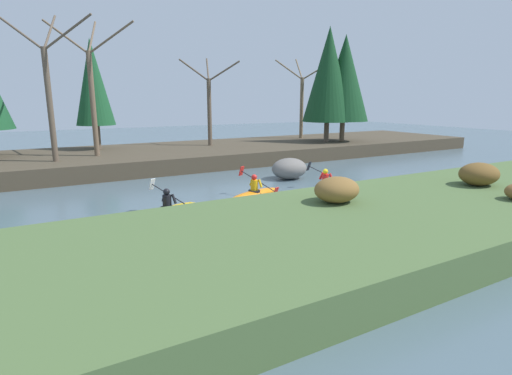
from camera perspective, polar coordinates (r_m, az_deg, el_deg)
The scene contains 16 objects.
ground_plane at distance 17.04m, azimuth 4.37°, elevation -0.98°, with size 90.00×90.00×0.00m, color #4C606B.
riverbank_near at distance 12.62m, azimuth 19.72°, elevation -4.41°, with size 44.00×6.64×0.89m.
riverbank_far at distance 26.49m, azimuth -8.88°, elevation 4.72°, with size 44.00×8.82×0.88m.
conifer_tree_mid_left at distance 26.95m, azimuth -22.28°, elevation 13.70°, with size 2.32×2.32×6.67m.
conifer_tree_centre at distance 30.07m, azimuth 10.32°, elevation 15.56°, with size 3.58×3.58×8.10m.
conifer_tree_mid_right at distance 30.67m, azimuth 12.52°, elevation 14.96°, with size 3.64×3.64×7.61m.
bare_tree_upstream at distance 22.53m, azimuth -27.47°, elevation 12.14°, with size 4.04×4.00×7.38m.
bare_tree_mid_upstream at distance 23.86m, azimuth -22.35°, elevation 12.62°, with size 4.08×4.03×7.44m.
bare_tree_mid_downstream at distance 27.47m, azimuth -6.70°, elevation 11.77°, with size 3.25×3.21×5.87m.
bare_tree_downstream at distance 32.64m, azimuth 6.53°, elevation 12.24°, with size 3.49×3.44×6.32m.
shrub_clump_nearest at distance 12.30m, azimuth 11.46°, elevation -0.30°, with size 1.44×1.20×0.78m.
shrub_clump_third at distance 16.57m, azimuth 29.25°, elevation 1.69°, with size 1.52×1.27×0.83m.
kayaker_lead at distance 17.89m, azimuth 10.05°, elevation 0.17°, with size 2.72×1.97×1.20m.
kayaker_middle at distance 16.33m, azimuth 0.14°, elevation -0.82°, with size 2.76×2.03×1.20m.
kayaker_trailing at distance 14.15m, azimuth -12.05°, elevation -3.20°, with size 2.68×1.93×1.20m.
boulder_midstream at distance 20.28m, azimuth 4.78°, elevation 2.72°, with size 1.88×1.47×1.06m.
Camera 1 is at (-9.31, -13.71, 3.96)m, focal length 28.00 mm.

